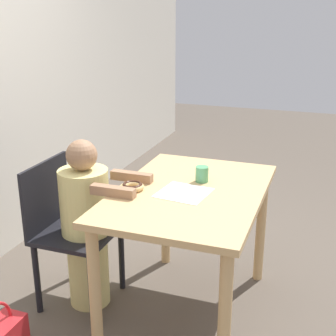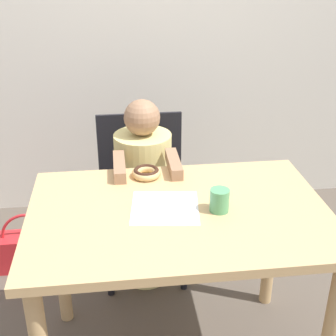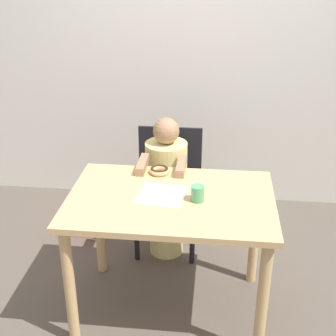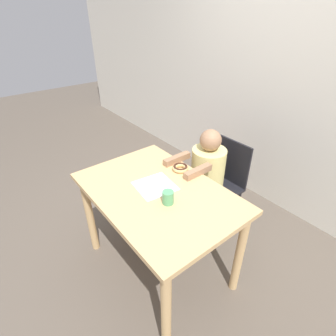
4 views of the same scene
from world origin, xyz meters
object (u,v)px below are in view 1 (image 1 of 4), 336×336
at_px(chair, 69,228).
at_px(cup, 202,174).
at_px(child_figure, 87,226).
at_px(donut, 133,186).

bearing_deg(chair, cup, -71.95).
relative_size(chair, child_figure, 0.85).
bearing_deg(cup, chair, 108.05).
height_order(donut, cup, cup).
relative_size(child_figure, donut, 8.29).
xyz_separation_m(child_figure, donut, (-0.01, -0.30, 0.29)).
distance_m(child_figure, cup, 0.73).
bearing_deg(donut, cup, -52.00).
bearing_deg(child_figure, chair, 90.00).
distance_m(child_figure, donut, 0.41).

